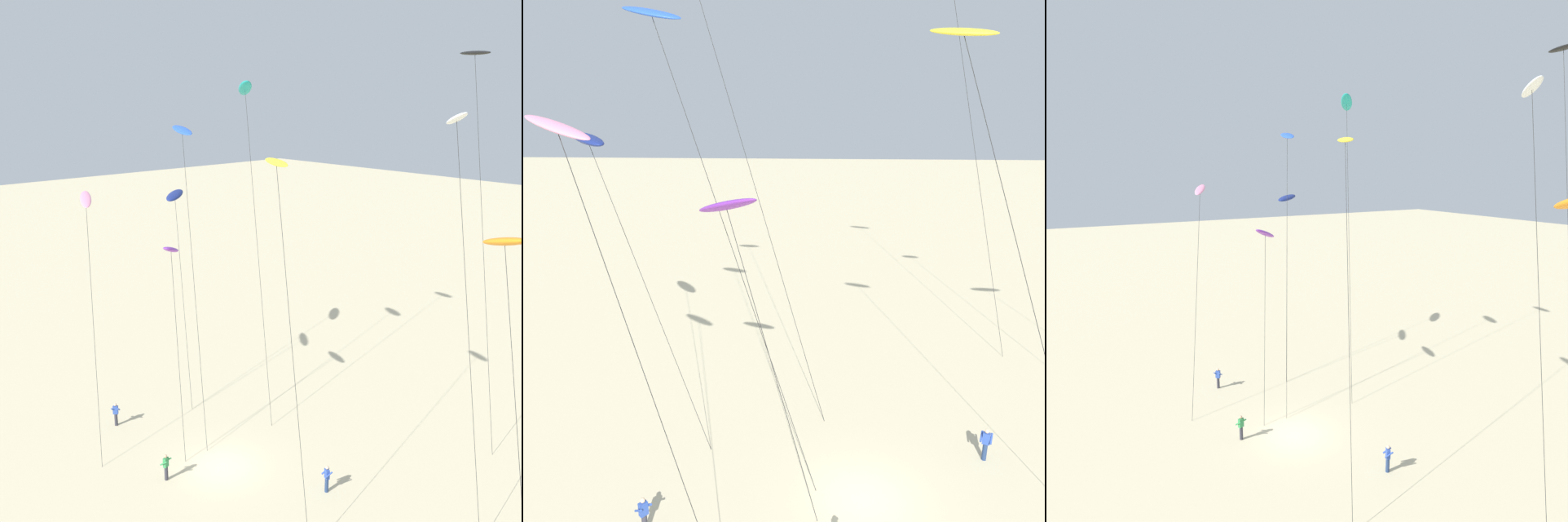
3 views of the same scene
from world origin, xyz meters
TOP-DOWN VIEW (x-y plane):
  - ground_plane at (0.00, 0.00)m, footprint 260.00×260.00m
  - kite_orange at (14.11, 4.88)m, footprint 5.44×3.10m
  - kite_blue at (-8.88, 4.08)m, footprint 8.28×4.29m
  - kite_purple at (-5.60, 0.60)m, footprint 5.18×3.41m
  - kite_white at (9.49, 7.94)m, footprint 5.88×3.48m
  - kite_navy at (-12.94, 6.05)m, footprint 7.28×4.70m
  - kite_pink at (-10.13, -2.70)m, footprint 6.61×3.71m
  - kite_yellow at (2.97, 1.65)m, footprint 7.17×3.81m
  - kite_black at (5.39, 16.31)m, footprint 6.57×3.59m
  - kite_teal at (-8.35, 9.27)m, footprint 8.35×4.92m
  - kite_flyer_nearest at (5.97, 2.90)m, footprint 0.68×0.67m
  - kite_flyer_middle at (-8.81, -2.30)m, footprint 0.73×0.73m
  - kite_flyer_furthest at (-1.20, -3.28)m, footprint 0.67×0.68m

SIDE VIEW (x-z plane):
  - ground_plane at x=0.00m, z-range 0.00..0.00m
  - kite_flyer_nearest at x=5.97m, z-range 0.06..1.73m
  - kite_flyer_middle at x=-8.81m, z-range 0.06..1.73m
  - kite_flyer_furthest at x=-1.20m, z-range 0.06..1.73m
  - kite_purple at x=-5.60m, z-range 5.92..19.22m
  - kite_navy at x=-12.94m, z-range 7.07..22.08m
  - kite_pink at x=-10.13m, z-range 7.42..23.53m
  - kite_orange at x=14.11m, z-range 7.60..24.10m
  - kite_yellow at x=2.97m, z-range 8.87..27.87m
  - kite_blue at x=-8.88m, z-range 9.37..29.58m
  - kite_white at x=9.49m, z-range 9.92..31.38m
  - kite_teal at x=-8.35m, z-range 10.77..33.99m
  - kite_black at x=5.39m, z-range 11.87..36.64m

